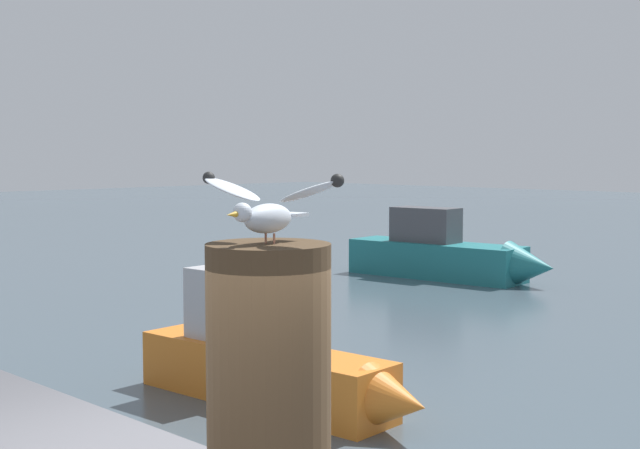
{
  "coord_description": "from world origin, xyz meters",
  "views": [
    {
      "loc": [
        2.87,
        -2.43,
        2.88
      ],
      "look_at": [
        0.7,
        -0.2,
        2.63
      ],
      "focal_mm": 49.25,
      "sensor_mm": 36.0,
      "label": 1
    }
  ],
  "objects_px": {
    "seagull": "(267,207)",
    "boat_orange": "(273,365)",
    "boat_teal": "(451,256)",
    "mooring_post": "(269,393)"
  },
  "relations": [
    {
      "from": "seagull",
      "to": "boat_orange",
      "type": "height_order",
      "value": "seagull"
    },
    {
      "from": "boat_teal",
      "to": "boat_orange",
      "type": "height_order",
      "value": "boat_teal"
    },
    {
      "from": "mooring_post",
      "to": "seagull",
      "type": "height_order",
      "value": "seagull"
    },
    {
      "from": "mooring_post",
      "to": "seagull",
      "type": "xyz_separation_m",
      "value": [
        0.0,
        -0.0,
        0.64
      ]
    },
    {
      "from": "boat_teal",
      "to": "seagull",
      "type": "bearing_deg",
      "value": -56.34
    },
    {
      "from": "boat_teal",
      "to": "mooring_post",
      "type": "bearing_deg",
      "value": -56.34
    },
    {
      "from": "mooring_post",
      "to": "seagull",
      "type": "distance_m",
      "value": 0.64
    },
    {
      "from": "mooring_post",
      "to": "boat_teal",
      "type": "height_order",
      "value": "mooring_post"
    },
    {
      "from": "seagull",
      "to": "boat_orange",
      "type": "bearing_deg",
      "value": 137.26
    },
    {
      "from": "mooring_post",
      "to": "boat_orange",
      "type": "bearing_deg",
      "value": 137.28
    }
  ]
}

